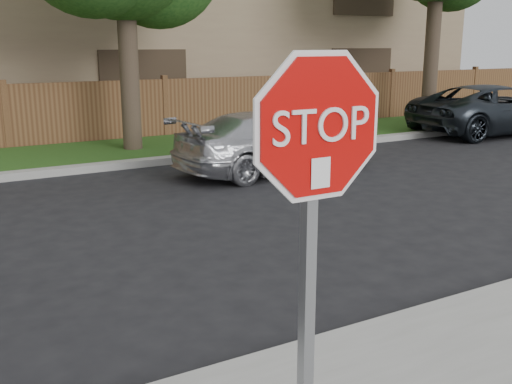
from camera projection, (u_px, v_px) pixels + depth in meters
ground at (226, 372)px, 4.75m from camera, size 90.00×90.00×0.00m
far_curb at (35, 174)px, 11.58m from camera, size 70.00×0.30×0.15m
grass_strip at (21, 160)px, 12.98m from camera, size 70.00×3.00×0.12m
fence at (6, 118)px, 14.14m from camera, size 70.00×0.12×1.60m
stop_sign at (315, 191)px, 2.94m from camera, size 1.01×0.13×2.55m
sedan_right at (274, 142)px, 11.99m from camera, size 4.31×2.04×1.21m
sedan_far_right at (495, 109)px, 16.97m from camera, size 5.17×2.67×1.39m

